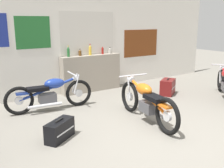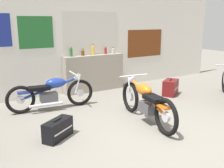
{
  "view_description": "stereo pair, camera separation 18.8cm",
  "coord_description": "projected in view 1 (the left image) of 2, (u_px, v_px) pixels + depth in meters",
  "views": [
    {
      "loc": [
        -3.08,
        -2.98,
        1.94
      ],
      "look_at": [
        -0.26,
        1.23,
        0.7
      ],
      "focal_mm": 42.0,
      "sensor_mm": 36.0,
      "label": 1
    },
    {
      "loc": [
        -2.92,
        -3.08,
        1.94
      ],
      "look_at": [
        -0.26,
        1.23,
        0.7
      ],
      "focal_mm": 42.0,
      "sensor_mm": 36.0,
      "label": 2
    }
  ],
  "objects": [
    {
      "name": "ground_plane",
      "position": [
        164.0,
        135.0,
        4.52
      ],
      "size": [
        24.0,
        24.0,
        0.0
      ],
      "primitive_type": "plane",
      "color": "gray"
    },
    {
      "name": "wall_back",
      "position": [
        74.0,
        41.0,
        6.99
      ],
      "size": [
        10.0,
        0.07,
        2.8
      ],
      "color": "silver",
      "rests_on": "ground_plane"
    },
    {
      "name": "sill_counter",
      "position": [
        91.0,
        73.0,
        7.28
      ],
      "size": [
        1.75,
        0.28,
        1.01
      ],
      "color": "gray",
      "rests_on": "ground_plane"
    },
    {
      "name": "bottle_leftmost",
      "position": [
        68.0,
        52.0,
        6.81
      ],
      "size": [
        0.07,
        0.07,
        0.29
      ],
      "color": "#23662D",
      "rests_on": "sill_counter"
    },
    {
      "name": "bottle_left_center",
      "position": [
        80.0,
        53.0,
        7.01
      ],
      "size": [
        0.08,
        0.08,
        0.19
      ],
      "color": "#5B3814",
      "rests_on": "sill_counter"
    },
    {
      "name": "bottle_center",
      "position": [
        90.0,
        50.0,
        7.14
      ],
      "size": [
        0.08,
        0.08,
        0.3
      ],
      "color": "gold",
      "rests_on": "sill_counter"
    },
    {
      "name": "bottle_right_center",
      "position": [
        103.0,
        50.0,
        7.37
      ],
      "size": [
        0.06,
        0.06,
        0.23
      ],
      "color": "maroon",
      "rests_on": "sill_counter"
    },
    {
      "name": "bottle_rightmost",
      "position": [
        110.0,
        51.0,
        7.51
      ],
      "size": [
        0.09,
        0.09,
        0.18
      ],
      "color": "#B7B2A8",
      "rests_on": "sill_counter"
    },
    {
      "name": "motorcycle_orange",
      "position": [
        147.0,
        101.0,
        5.06
      ],
      "size": [
        0.64,
        1.97,
        0.84
      ],
      "color": "black",
      "rests_on": "ground_plane"
    },
    {
      "name": "motorcycle_blue",
      "position": [
        50.0,
        93.0,
        5.71
      ],
      "size": [
        1.93,
        0.64,
        0.78
      ],
      "color": "black",
      "rests_on": "ground_plane"
    },
    {
      "name": "hard_case_darkred",
      "position": [
        168.0,
        87.0,
        6.99
      ],
      "size": [
        0.61,
        0.54,
        0.43
      ],
      "color": "maroon",
      "rests_on": "ground_plane"
    },
    {
      "name": "hard_case_black",
      "position": [
        60.0,
        130.0,
        4.34
      ],
      "size": [
        0.61,
        0.5,
        0.35
      ],
      "color": "black",
      "rests_on": "ground_plane"
    }
  ]
}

